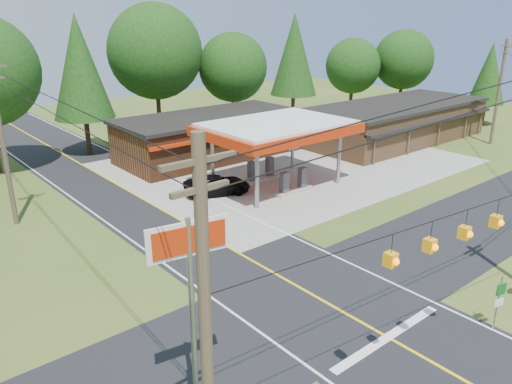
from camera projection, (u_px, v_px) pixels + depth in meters
ground at (321, 300)px, 22.46m from camera, size 120.00×120.00×0.00m
main_highway at (321, 300)px, 22.46m from camera, size 8.00×120.00×0.02m
cross_road at (321, 300)px, 22.46m from camera, size 70.00×7.00×0.02m
lane_center_yellow at (321, 300)px, 22.45m from camera, size 0.15×110.00×0.00m
gas_canopy at (277, 130)px, 35.85m from camera, size 10.60×7.40×4.88m
convenience_store at (210, 136)px, 44.46m from camera, size 16.40×7.55×3.80m
strip_building at (397, 122)px, 50.26m from camera, size 20.40×8.75×3.80m
utility_pole_near_left at (206, 338)px, 11.36m from camera, size 1.80×0.30×10.00m
utility_pole_far_left at (2, 141)px, 28.89m from camera, size 1.80×0.30×10.00m
utility_pole_far_right at (499, 91)px, 47.72m from camera, size 1.80×0.30×10.00m
overhead_beacons at (450, 218)px, 15.43m from camera, size 17.04×2.04×1.03m
treeline_backdrop at (101, 79)px, 37.79m from camera, size 70.27×51.59×13.30m
suv_car at (217, 185)px, 35.52m from camera, size 6.14×6.14×1.31m
sedan_car at (283, 142)px, 47.70m from camera, size 3.79×3.79×1.19m
big_stop_sign at (191, 274)px, 14.48m from camera, size 2.50×0.54×6.79m
route_sign_post at (499, 298)px, 19.91m from camera, size 0.48×0.17×2.42m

